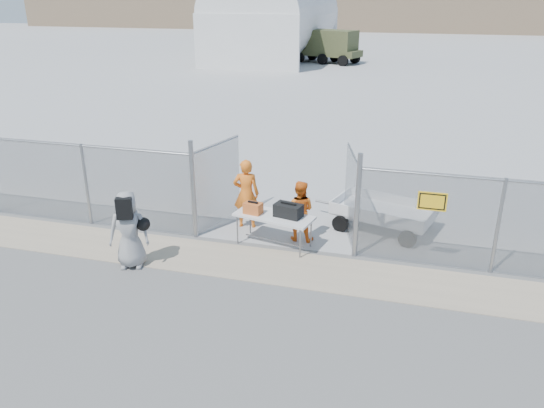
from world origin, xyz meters
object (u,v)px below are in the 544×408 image
(folding_table, at_px, (274,230))
(utility_trailer, at_px, (383,215))
(visitor, at_px, (129,230))
(security_worker_right, at_px, (299,211))
(security_worker_left, at_px, (246,194))

(folding_table, xyz_separation_m, utility_trailer, (2.48, 1.69, -0.01))
(folding_table, distance_m, visitor, 3.40)
(visitor, distance_m, utility_trailer, 6.38)
(security_worker_right, relative_size, utility_trailer, 0.48)
(security_worker_left, bearing_deg, folding_table, 126.92)
(security_worker_right, distance_m, visitor, 4.07)
(security_worker_left, distance_m, security_worker_right, 1.55)
(security_worker_left, height_order, utility_trailer, security_worker_left)
(visitor, height_order, utility_trailer, visitor)
(visitor, relative_size, utility_trailer, 0.55)
(folding_table, relative_size, security_worker_right, 1.22)
(folding_table, xyz_separation_m, security_worker_left, (-0.98, 0.90, 0.52))
(folding_table, height_order, security_worker_right, security_worker_right)
(security_worker_right, bearing_deg, visitor, 34.37)
(folding_table, xyz_separation_m, visitor, (-2.82, -1.83, 0.49))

